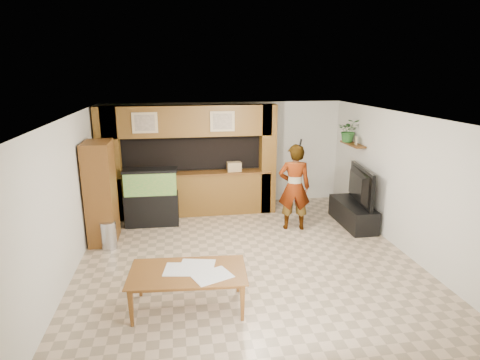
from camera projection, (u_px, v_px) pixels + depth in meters
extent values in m
plane|color=tan|center=(246.00, 257.00, 7.44)|extent=(6.50, 6.50, 0.00)
plane|color=white|center=(246.00, 116.00, 6.75)|extent=(6.50, 6.50, 0.00)
plane|color=beige|center=(224.00, 154.00, 10.19)|extent=(6.00, 0.00, 6.00)
plane|color=beige|center=(68.00, 198.00, 6.64)|extent=(0.00, 6.50, 6.50)
plane|color=beige|center=(403.00, 183.00, 7.55)|extent=(0.00, 6.50, 6.50)
cube|color=brown|center=(191.00, 195.00, 9.50)|extent=(3.80, 0.35, 1.00)
cube|color=brown|center=(190.00, 174.00, 9.37)|extent=(3.80, 0.43, 0.04)
cube|color=brown|center=(188.00, 121.00, 9.04)|extent=(3.80, 0.35, 0.70)
cube|color=brown|center=(109.00, 165.00, 9.02)|extent=(0.50, 0.35, 2.60)
cube|color=brown|center=(268.00, 159.00, 9.57)|extent=(0.35, 0.35, 2.60)
cube|color=black|center=(189.00, 151.00, 9.78)|extent=(4.20, 0.45, 0.85)
cube|color=tan|center=(145.00, 123.00, 8.71)|extent=(0.55, 0.03, 0.45)
cube|color=tan|center=(145.00, 123.00, 8.70)|extent=(0.43, 0.01, 0.35)
cube|color=tan|center=(222.00, 121.00, 8.97)|extent=(0.55, 0.03, 0.45)
cube|color=tan|center=(222.00, 121.00, 8.95)|extent=(0.43, 0.01, 0.35)
cylinder|color=black|center=(80.00, 151.00, 7.44)|extent=(0.04, 0.25, 0.25)
cylinder|color=white|center=(81.00, 151.00, 7.44)|extent=(0.01, 0.21, 0.21)
cube|color=brown|center=(353.00, 144.00, 9.28)|extent=(0.25, 0.90, 0.04)
cube|color=brown|center=(101.00, 193.00, 7.90)|extent=(0.51, 0.83, 2.04)
cylinder|color=#B2B2B7|center=(109.00, 235.00, 7.74)|extent=(0.30, 0.30, 0.55)
cube|color=black|center=(152.00, 209.00, 8.93)|extent=(1.16, 0.44, 0.73)
cube|color=#398234|center=(151.00, 183.00, 8.77)|extent=(1.11, 0.41, 0.50)
cube|color=black|center=(150.00, 170.00, 8.69)|extent=(1.16, 0.44, 0.06)
cube|color=black|center=(353.00, 214.00, 8.97)|extent=(0.55, 1.50, 0.50)
imported|color=black|center=(355.00, 186.00, 8.80)|extent=(0.36, 1.43, 0.82)
cube|color=tan|center=(356.00, 141.00, 9.10)|extent=(0.06, 0.14, 0.18)
imported|color=#265B24|center=(349.00, 130.00, 9.39)|extent=(0.60, 0.56, 0.54)
imported|color=#8D6D4D|center=(294.00, 187.00, 8.56)|extent=(0.75, 0.57, 1.87)
cylinder|color=black|center=(301.00, 143.00, 8.16)|extent=(0.04, 0.11, 0.17)
imported|color=brown|center=(188.00, 291.00, 5.75)|extent=(1.72, 1.04, 0.58)
cube|color=silver|center=(212.00, 276.00, 5.56)|extent=(0.63, 0.56, 0.01)
cube|color=silver|center=(184.00, 269.00, 5.75)|extent=(0.62, 0.49, 0.01)
cube|color=silver|center=(197.00, 265.00, 5.88)|extent=(0.56, 0.46, 0.01)
cube|color=#A18257|center=(234.00, 167.00, 9.49)|extent=(0.33, 0.22, 0.22)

